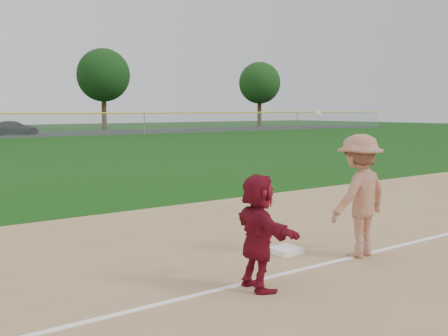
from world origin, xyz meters
TOP-DOWN VIEW (x-y plane):
  - ground at (0.00, 0.00)m, footprint 160.00×160.00m
  - foul_line at (0.00, -0.80)m, footprint 60.00×0.10m
  - first_base at (0.12, 0.03)m, footprint 0.45×0.45m
  - base_runner at (-1.41, -1.07)m, footprint 0.74×1.47m
  - car_right at (9.86, 46.15)m, footprint 4.40×1.87m
  - first_base_play at (0.95, -0.78)m, footprint 1.32×0.84m
  - tree_3 at (22.00, 52.80)m, footprint 6.00×6.00m
  - tree_4 at (44.00, 51.20)m, footprint 5.60×5.60m

SIDE VIEW (x-z plane):
  - ground at x=0.00m, z-range 0.00..0.00m
  - foul_line at x=0.00m, z-range 0.02..0.03m
  - first_base at x=0.12m, z-range 0.02..0.12m
  - car_right at x=9.86m, z-range 0.01..1.27m
  - base_runner at x=-1.41m, z-range 0.02..1.53m
  - first_base_play at x=0.95m, z-range -0.16..2.14m
  - tree_4 at x=44.00m, z-range 1.51..10.18m
  - tree_3 at x=22.00m, z-range 1.57..10.76m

